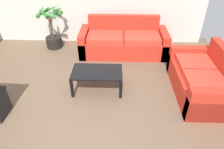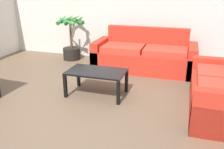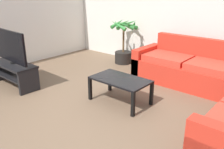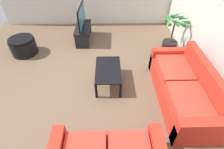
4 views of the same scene
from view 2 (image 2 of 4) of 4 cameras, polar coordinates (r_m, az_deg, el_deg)
The scene contains 5 objects.
ground_plane at distance 3.78m, azimuth -11.24°, elevation -8.36°, with size 6.60×6.60×0.00m, color brown.
wall_back at distance 6.14m, azimuth 1.60°, elevation 16.06°, with size 6.00×0.06×2.70m, color silver.
couch_main at distance 5.45m, azimuth 7.51°, elevation 4.20°, with size 2.20×0.90×0.90m.
coffee_table at distance 4.12m, azimuth -3.65°, elevation 0.11°, with size 0.97×0.57×0.43m.
potted_palm at distance 6.25m, azimuth -9.44°, elevation 7.80°, with size 0.70×0.71×1.13m.
Camera 2 is at (1.67, -2.90, 1.77)m, focal length 39.22 mm.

